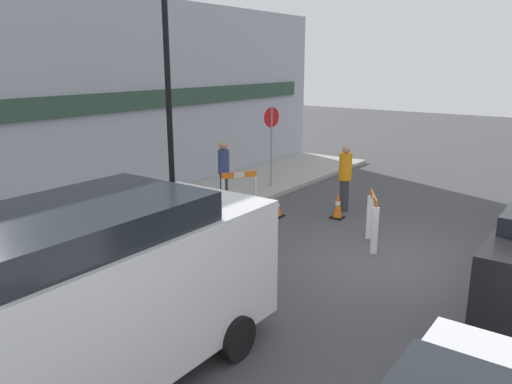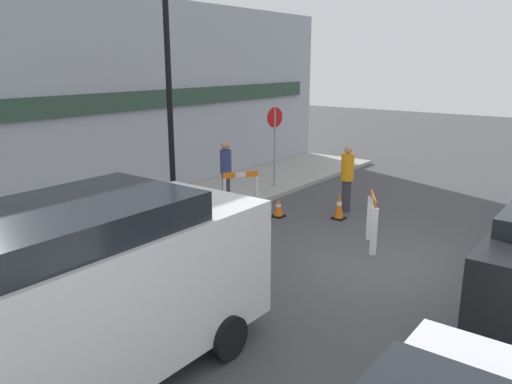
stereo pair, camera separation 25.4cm
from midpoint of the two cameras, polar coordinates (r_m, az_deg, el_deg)
ground_plane at (r=10.08m, az=14.49°, el=-8.04°), size 60.00×60.00×0.00m
sidewalk_slab at (r=13.21m, az=-10.02°, el=-2.02°), size 18.00×2.84×0.13m
storefront_facade at (r=13.82m, az=-14.92°, el=9.82°), size 18.00×0.22×5.50m
streetlamp_post at (r=11.35m, az=-10.75°, el=13.61°), size 0.44×0.44×5.50m
stop_sign at (r=14.96m, az=1.28°, el=6.67°), size 0.59×0.15×2.38m
barricade_0 at (r=9.34m, az=-5.48°, el=-6.02°), size 0.20×0.83×0.97m
barricade_1 at (r=10.76m, az=12.51°, el=-2.92°), size 0.89×0.59×1.14m
barricade_2 at (r=12.62m, az=-2.50°, el=0.01°), size 0.81×0.63×1.13m
traffic_cone_0 at (r=10.19m, az=-10.62°, el=-5.72°), size 0.30×0.30×0.63m
traffic_cone_1 at (r=11.38m, az=-6.68°, el=-3.27°), size 0.30×0.30×0.67m
traffic_cone_2 at (r=12.60m, az=1.86°, el=-1.77°), size 0.30×0.30×0.51m
traffic_cone_3 at (r=12.58m, az=8.75°, el=-1.55°), size 0.30×0.30×0.68m
person_worker at (r=13.10m, az=9.59°, el=1.79°), size 0.36×0.36×1.73m
person_pedestrian at (r=13.38m, az=-4.26°, el=2.64°), size 0.40×0.40×1.64m
work_van at (r=6.11m, az=-20.08°, el=-10.98°), size 5.00×2.09×2.31m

